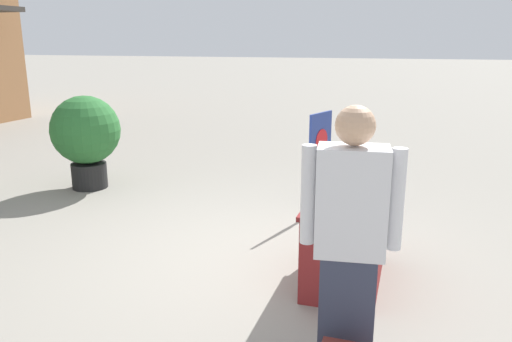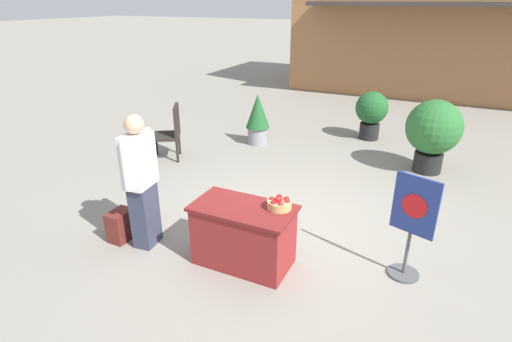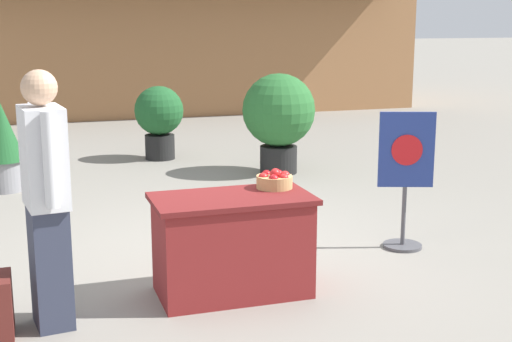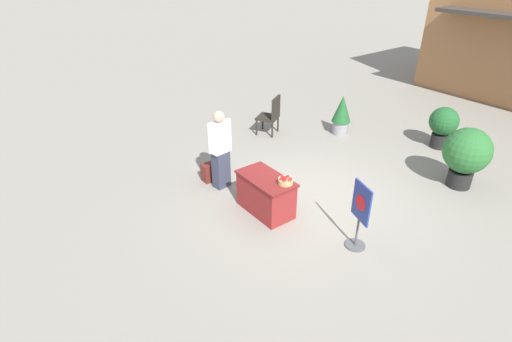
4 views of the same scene
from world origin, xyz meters
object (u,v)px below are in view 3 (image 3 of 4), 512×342
poster_board (405,178)px  apple_basket (275,180)px  potted_plant_far_right (159,116)px  potted_plant_far_left (2,143)px  display_table (232,245)px  person_visitor (46,198)px  potted_plant_near_right (279,115)px

poster_board → apple_basket: bearing=-53.8°
potted_plant_far_right → poster_board: bearing=-74.4°
potted_plant_far_right → potted_plant_far_left: 2.62m
display_table → apple_basket: size_ratio=4.23×
apple_basket → person_visitor: size_ratio=0.16×
potted_plant_far_right → potted_plant_far_left: potted_plant_far_left is taller
apple_basket → potted_plant_far_left: size_ratio=0.25×
display_table → potted_plant_far_right: potted_plant_far_right is taller
apple_basket → person_visitor: (-1.74, -0.33, 0.07)m
display_table → potted_plant_far_left: bearing=113.2°
display_table → poster_board: 1.93m
display_table → apple_basket: 0.62m
person_visitor → potted_plant_far_right: 5.97m
apple_basket → person_visitor: person_visitor is taller
person_visitor → display_table: bearing=-0.0°
potted_plant_far_right → potted_plant_far_left: (-2.19, -1.43, -0.05)m
potted_plant_far_right → potted_plant_near_right: bearing=-47.2°
apple_basket → poster_board: (1.42, 0.44, -0.18)m
person_visitor → poster_board: bearing=6.2°
display_table → person_visitor: size_ratio=0.68×
apple_basket → potted_plant_far_right: size_ratio=0.26×
apple_basket → person_visitor: 1.77m
potted_plant_near_right → poster_board: bearing=-90.0°
display_table → potted_plant_near_right: (1.82, 4.03, 0.42)m
person_visitor → potted_plant_far_right: (1.79, 5.69, -0.26)m
person_visitor → poster_board: (3.16, 0.77, -0.24)m
display_table → apple_basket: bearing=20.8°
poster_board → potted_plant_far_right: (-1.37, 4.92, -0.01)m
display_table → potted_plant_near_right: bearing=65.7°
potted_plant_far_left → poster_board: bearing=-44.4°
apple_basket → poster_board: poster_board is taller
potted_plant_far_left → potted_plant_far_right: bearing=33.1°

